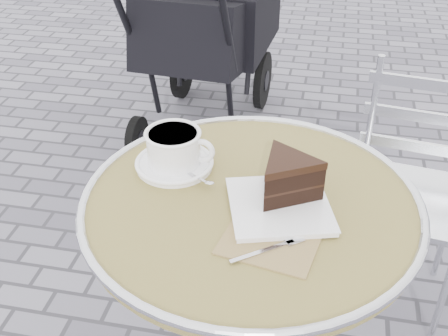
% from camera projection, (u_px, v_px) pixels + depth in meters
% --- Properties ---
extents(cafe_table, '(0.72, 0.72, 0.74)m').
position_uv_depth(cafe_table, '(249.00, 258.00, 1.26)').
color(cafe_table, silver).
rests_on(cafe_table, ground).
extents(cappuccino_set, '(0.19, 0.17, 0.09)m').
position_uv_depth(cappuccino_set, '(175.00, 152.00, 1.25)').
color(cappuccino_set, white).
rests_on(cappuccino_set, cafe_table).
extents(cake_plate_set, '(0.25, 0.32, 0.11)m').
position_uv_depth(cake_plate_set, '(285.00, 185.00, 1.13)').
color(cake_plate_set, '#8E714E').
rests_on(cake_plate_set, cafe_table).
extents(bistro_chair, '(0.40, 0.40, 0.79)m').
position_uv_depth(bistro_chair, '(414.00, 162.00, 1.73)').
color(bistro_chair, silver).
rests_on(bistro_chair, ground).
extents(baby_stroller, '(0.57, 1.11, 1.12)m').
position_uv_depth(baby_stroller, '(207.00, 29.00, 2.66)').
color(baby_stroller, black).
rests_on(baby_stroller, ground).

